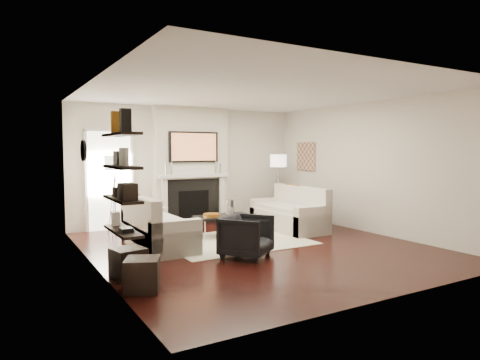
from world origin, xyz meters
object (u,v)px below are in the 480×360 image
coffee_table (223,216)px  lamp_right_shade (278,161)px  ottoman_near (128,263)px  lamp_left_shade (114,163)px  armchair (246,234)px  loveseat_right_base (288,220)px  loveseat_left_base (159,236)px

coffee_table → lamp_right_shade: 2.64m
ottoman_near → lamp_right_shade: bearing=33.2°
lamp_left_shade → lamp_right_shade: same height
armchair → lamp_right_shade: (2.58, 2.79, 1.08)m
lamp_right_shade → ottoman_near: bearing=-146.8°
lamp_right_shade → armchair: bearing=-132.7°
armchair → coffee_table: bearing=38.2°
loveseat_right_base → coffee_table: size_ratio=1.64×
loveseat_right_base → lamp_left_shade: 3.83m
loveseat_right_base → armchair: 2.52m
loveseat_left_base → loveseat_right_base: (2.98, 0.24, 0.00)m
armchair → loveseat_right_base: bearing=1.4°
loveseat_right_base → lamp_left_shade: (-3.30, 1.48, 1.24)m
coffee_table → armchair: bearing=-105.1°
lamp_right_shade → coffee_table: bearing=-151.8°
lamp_left_shade → lamp_right_shade: bearing=-3.6°
loveseat_right_base → lamp_right_shade: lamp_right_shade is taller
lamp_left_shade → loveseat_left_base: bearing=-79.3°
loveseat_left_base → ottoman_near: 1.76m
loveseat_left_base → coffee_table: same height
lamp_right_shade → lamp_left_shade: bearing=176.4°
coffee_table → armchair: 1.71m
loveseat_right_base → ottoman_near: size_ratio=4.50×
lamp_left_shade → ottoman_near: (-0.62, -3.20, -1.25)m
coffee_table → lamp_right_shade: lamp_right_shade is taller
loveseat_left_base → loveseat_right_base: bearing=4.5°
loveseat_right_base → lamp_right_shade: 1.85m
armchair → loveseat_left_base: bearing=90.4°
loveseat_left_base → lamp_left_shade: lamp_left_shade is taller
coffee_table → lamp_right_shade: bearing=28.2°
loveseat_right_base → armchair: (-1.98, -1.55, 0.16)m
loveseat_left_base → lamp_right_shade: size_ratio=4.50×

